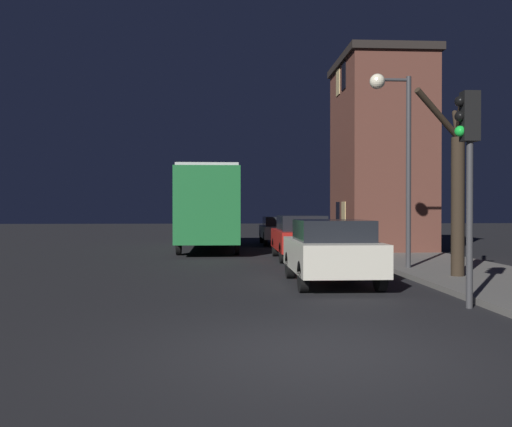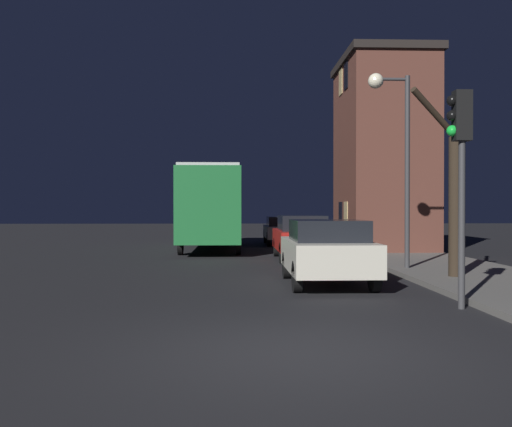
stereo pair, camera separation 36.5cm
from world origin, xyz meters
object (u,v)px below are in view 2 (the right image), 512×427
at_px(traffic_light, 460,152).
at_px(car_near_lane, 327,250).
at_px(streetlamp, 394,131).
at_px(car_mid_lane, 301,236).
at_px(bare_tree, 454,187).
at_px(car_far_lane, 284,229).
at_px(bus, 213,202).

distance_m(traffic_light, car_near_lane, 4.27).
relative_size(streetlamp, car_mid_lane, 1.29).
bearing_deg(traffic_light, streetlamp, 85.81).
xyz_separation_m(bare_tree, car_far_lane, (-2.95, 14.49, -1.58)).
bearing_deg(car_near_lane, streetlamp, 47.67).
relative_size(bare_tree, car_far_lane, 1.05).
xyz_separation_m(car_near_lane, car_far_lane, (0.25, 14.94, -0.06)).
height_order(streetlamp, bare_tree, streetlamp).
bearing_deg(car_near_lane, car_far_lane, 89.02).
relative_size(car_mid_lane, car_far_lane, 0.99).
xyz_separation_m(bare_tree, car_mid_lane, (-3.04, 6.14, -1.51)).
distance_m(bus, car_mid_lane, 6.35).
bearing_deg(bus, car_mid_lane, -57.86).
relative_size(bare_tree, car_mid_lane, 1.07).
bearing_deg(car_mid_lane, car_near_lane, -91.38).
xyz_separation_m(bare_tree, bus, (-6.35, 11.41, -0.26)).
bearing_deg(streetlamp, bare_tree, -66.22).
relative_size(traffic_light, car_mid_lane, 0.93).
xyz_separation_m(traffic_light, bus, (-5.02, 15.13, -0.75)).
relative_size(streetlamp, traffic_light, 1.40).
relative_size(traffic_light, bare_tree, 0.87).
distance_m(traffic_light, bare_tree, 3.99).
relative_size(bare_tree, bus, 0.47).
relative_size(car_near_lane, car_far_lane, 0.89).
bearing_deg(car_far_lane, car_mid_lane, -90.66).
distance_m(bare_tree, car_far_lane, 14.87).
bearing_deg(car_far_lane, car_near_lane, -90.98).
bearing_deg(bare_tree, car_far_lane, 101.49).
bearing_deg(bare_tree, streetlamp, 113.78).
bearing_deg(bare_tree, traffic_light, -109.71).
distance_m(car_near_lane, car_far_lane, 14.94).
height_order(streetlamp, traffic_light, streetlamp).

